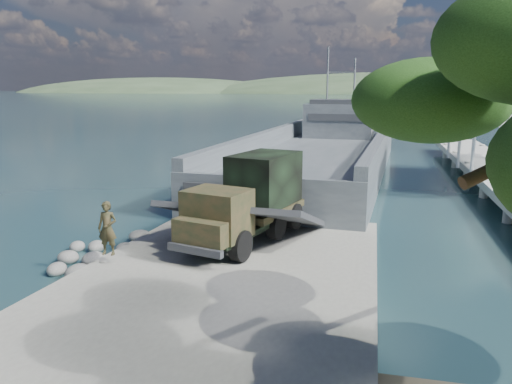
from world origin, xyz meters
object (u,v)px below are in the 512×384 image
at_px(pier, 503,166).
at_px(soldier, 108,239).
at_px(landing_craft, 320,162).
at_px(military_truck, 250,199).
at_px(sailboat_far, 502,149).

height_order(pier, soldier, pier).
xyz_separation_m(landing_craft, military_truck, (-0.77, -19.42, 1.27)).
distance_m(military_truck, soldier, 5.95).
height_order(military_truck, soldier, military_truck).
distance_m(landing_craft, military_truck, 19.48).
bearing_deg(pier, sailboat_far, 77.38).
bearing_deg(landing_craft, soldier, -98.16).
height_order(pier, military_truck, pier).
xyz_separation_m(military_truck, sailboat_far, (17.89, 36.95, -1.88)).
relative_size(soldier, sailboat_far, 0.32).
height_order(landing_craft, soldier, landing_craft).
distance_m(pier, soldier, 26.49).
bearing_deg(sailboat_far, landing_craft, -119.34).
relative_size(landing_craft, soldier, 20.24).
distance_m(landing_craft, sailboat_far, 24.51).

